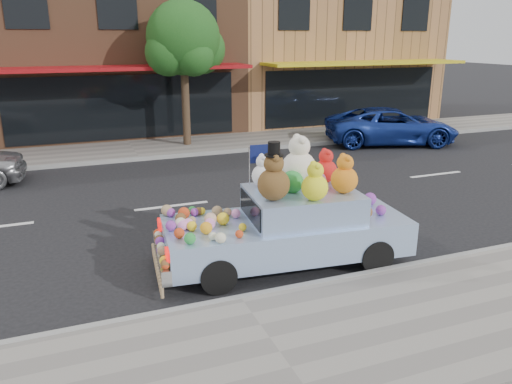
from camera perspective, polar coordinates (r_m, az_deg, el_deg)
name	(u,v)px	position (r m, az deg, el deg)	size (l,w,h in m)	color
ground	(172,206)	(12.34, -9.61, -1.60)	(120.00, 120.00, 0.00)	black
near_sidewalk	(280,355)	(6.71, 2.73, -18.16)	(60.00, 3.00, 0.12)	gray
far_sidewalk	(133,150)	(18.53, -13.86, 4.69)	(60.00, 3.00, 0.12)	gray
near_kerb	(240,300)	(7.88, -1.80, -12.23)	(60.00, 0.12, 0.13)	gray
far_kerb	(140,159)	(17.08, -13.16, 3.71)	(60.00, 0.12, 0.13)	gray
storefront_mid	(109,44)	(23.56, -16.45, 15.91)	(10.00, 9.80, 7.30)	brown
storefront_right	(313,43)	(26.46, 6.56, 16.55)	(10.00, 9.80, 7.30)	#A67145
street_tree	(184,44)	(18.53, -8.26, 16.36)	(3.00, 2.70, 5.22)	#38281C
car_blue	(391,126)	(19.90, 15.21, 7.29)	(2.29, 4.96, 1.38)	navy
art_car	(288,220)	(8.93, 3.64, -3.26)	(4.63, 2.17, 2.34)	black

